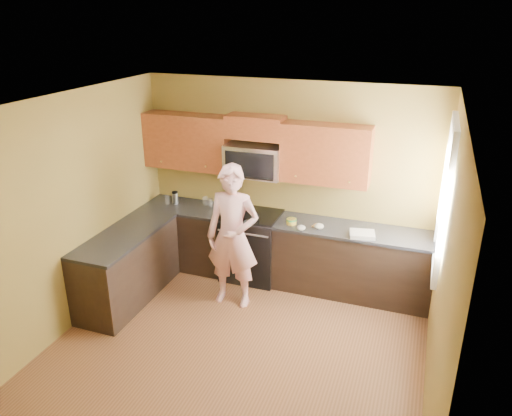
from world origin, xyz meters
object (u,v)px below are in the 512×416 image
at_px(stove, 252,245).
at_px(microwave, 255,176).
at_px(woman, 233,237).
at_px(butter_tub, 291,224).
at_px(frying_pan, 249,219).
at_px(travel_mug, 176,203).

relative_size(stove, microwave, 1.25).
relative_size(woman, butter_tub, 13.77).
height_order(microwave, woman, woman).
xyz_separation_m(woman, butter_tub, (0.58, 0.61, 0.01)).
height_order(woman, frying_pan, woman).
height_order(stove, woman, woman).
distance_m(woman, butter_tub, 0.84).
bearing_deg(butter_tub, stove, 170.98).
bearing_deg(woman, butter_tub, 43.73).
bearing_deg(butter_tub, travel_mug, 175.25).
xyz_separation_m(woman, frying_pan, (0.03, 0.52, 0.04)).
distance_m(stove, butter_tub, 0.74).
xyz_separation_m(microwave, frying_pan, (0.04, -0.31, -0.50)).
height_order(woman, butter_tub, woman).
relative_size(stove, frying_pan, 2.07).
relative_size(stove, woman, 0.52).
height_order(microwave, frying_pan, microwave).
relative_size(frying_pan, butter_tub, 3.45).
bearing_deg(stove, woman, -89.05).
bearing_deg(butter_tub, frying_pan, -170.86).
relative_size(woman, travel_mug, 10.08).
xyz_separation_m(stove, travel_mug, (-1.18, 0.05, 0.45)).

